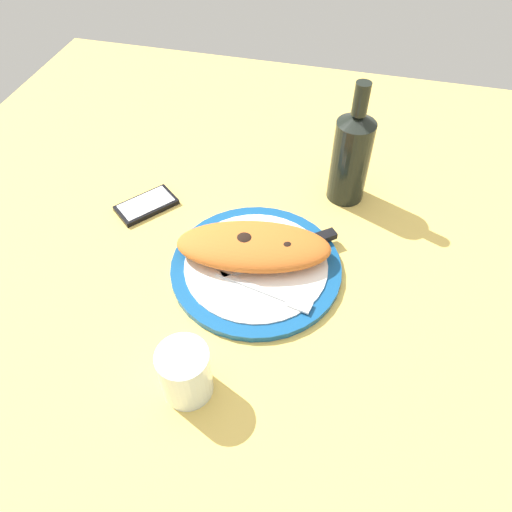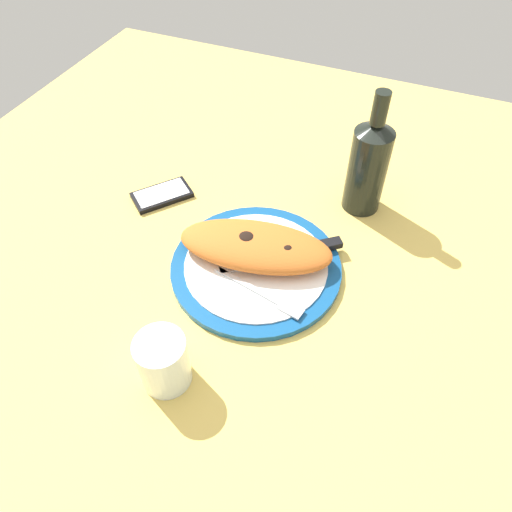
# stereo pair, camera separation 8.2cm
# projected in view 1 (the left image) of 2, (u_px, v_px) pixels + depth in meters

# --- Properties ---
(ground_plane) EXTENTS (1.50, 1.50, 0.03)m
(ground_plane) POSITION_uv_depth(u_px,v_px,m) (256.00, 275.00, 0.86)
(ground_plane) COLOR #DBB756
(plate) EXTENTS (0.30, 0.30, 0.02)m
(plate) POSITION_uv_depth(u_px,v_px,m) (256.00, 267.00, 0.84)
(plate) COLOR navy
(plate) RESTS_ON ground_plane
(calzone) EXTENTS (0.28, 0.16, 0.05)m
(calzone) POSITION_uv_depth(u_px,v_px,m) (254.00, 246.00, 0.83)
(calzone) COLOR #C16023
(calzone) RESTS_ON plate
(fork) EXTENTS (0.17, 0.05, 0.00)m
(fork) POSITION_uv_depth(u_px,v_px,m) (272.00, 294.00, 0.79)
(fork) COLOR silver
(fork) RESTS_ON plate
(knife) EXTENTS (0.19, 0.16, 0.01)m
(knife) POSITION_uv_depth(u_px,v_px,m) (296.00, 246.00, 0.86)
(knife) COLOR silver
(knife) RESTS_ON plate
(smartphone) EXTENTS (0.12, 0.13, 0.01)m
(smartphone) POSITION_uv_depth(u_px,v_px,m) (146.00, 205.00, 0.95)
(smartphone) COLOR black
(smartphone) RESTS_ON ground_plane
(water_glass) EXTENTS (0.07, 0.07, 0.09)m
(water_glass) POSITION_uv_depth(u_px,v_px,m) (186.00, 375.00, 0.67)
(water_glass) COLOR silver
(water_glass) RESTS_ON ground_plane
(wine_bottle) EXTENTS (0.07, 0.07, 0.24)m
(wine_bottle) POSITION_uv_depth(u_px,v_px,m) (351.00, 155.00, 0.91)
(wine_bottle) COLOR black
(wine_bottle) RESTS_ON ground_plane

